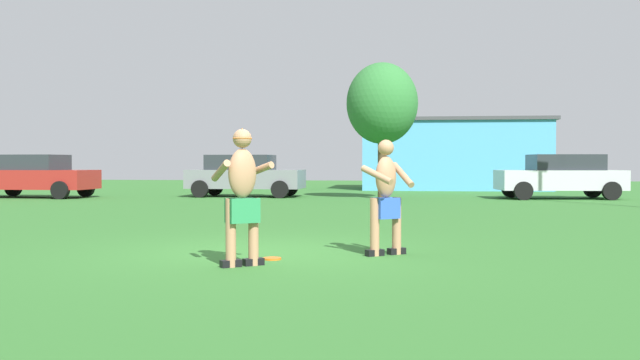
{
  "coord_description": "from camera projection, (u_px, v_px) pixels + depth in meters",
  "views": [
    {
      "loc": [
        2.02,
        -9.95,
        1.31
      ],
      "look_at": [
        0.88,
        -0.44,
        1.06
      ],
      "focal_mm": 39.67,
      "sensor_mm": 36.0,
      "label": 1
    }
  ],
  "objects": [
    {
      "name": "ground_plane",
      "position": [
        263.0,
        253.0,
        10.15
      ],
      "size": [
        80.0,
        80.0,
        0.0
      ],
      "primitive_type": "plane",
      "color": "#2D6628"
    },
    {
      "name": "player_with_cap",
      "position": [
        242.0,
        190.0,
        8.84
      ],
      "size": [
        0.85,
        0.78,
        1.73
      ],
      "color": "black",
      "rests_on": "ground_plane"
    },
    {
      "name": "player_in_blue",
      "position": [
        386.0,
        195.0,
        9.89
      ],
      "size": [
        0.76,
        0.72,
        1.62
      ],
      "color": "black",
      "rests_on": "ground_plane"
    },
    {
      "name": "frisbee",
      "position": [
        272.0,
        259.0,
        9.47
      ],
      "size": [
        0.25,
        0.25,
        0.03
      ],
      "primitive_type": "cylinder",
      "color": "orange",
      "rests_on": "ground_plane"
    },
    {
      "name": "car_red_near_post",
      "position": [
        34.0,
        175.0,
        26.0
      ],
      "size": [
        4.39,
        2.22,
        1.58
      ],
      "color": "maroon",
      "rests_on": "ground_plane"
    },
    {
      "name": "car_silver_mid_lot",
      "position": [
        561.0,
        176.0,
        25.15
      ],
      "size": [
        4.45,
        2.35,
        1.58
      ],
      "color": "silver",
      "rests_on": "ground_plane"
    },
    {
      "name": "car_gray_far_end",
      "position": [
        245.0,
        175.0,
        26.68
      ],
      "size": [
        4.36,
        2.14,
        1.58
      ],
      "color": "slate",
      "rests_on": "ground_plane"
    },
    {
      "name": "outbuilding_behind_lot",
      "position": [
        453.0,
        154.0,
        34.3
      ],
      "size": [
        8.9,
        5.51,
        3.36
      ],
      "color": "#4C9ED1",
      "rests_on": "ground_plane"
    },
    {
      "name": "tree_left_field",
      "position": [
        382.0,
        104.0,
        25.14
      ],
      "size": [
        2.54,
        2.54,
        4.85
      ],
      "color": "#4C3823",
      "rests_on": "ground_plane"
    }
  ]
}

